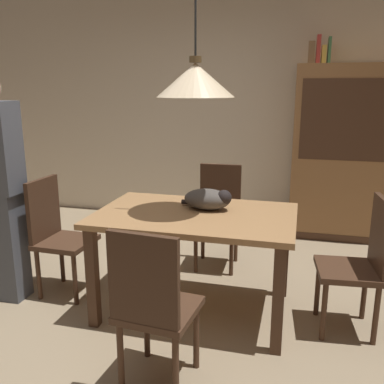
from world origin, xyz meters
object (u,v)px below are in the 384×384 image
(pendant_lamp, at_px, (195,80))
(book_yellow_short, at_px, (324,55))
(chair_left_side, at_px, (57,231))
(chair_right_side, at_px, (361,260))
(dining_table, at_px, (195,226))
(hutch_bookcase, at_px, (345,157))
(chair_near_front, at_px, (153,303))
(book_brown_thick, at_px, (311,53))
(book_red_tall, at_px, (318,50))
(book_green_slim, at_px, (329,51))
(chair_far_back, at_px, (218,211))
(cat_sleeping, at_px, (209,199))

(pendant_lamp, bearing_deg, book_yellow_short, 66.26)
(chair_left_side, height_order, pendant_lamp, pendant_lamp)
(chair_right_side, xyz_separation_m, pendant_lamp, (-1.13, -0.01, 1.15))
(dining_table, height_order, hutch_bookcase, hutch_bookcase)
(chair_near_front, height_order, book_brown_thick, book_brown_thick)
(chair_left_side, relative_size, book_red_tall, 3.32)
(book_green_slim, bearing_deg, book_brown_thick, 180.00)
(pendant_lamp, height_order, hutch_bookcase, pendant_lamp)
(chair_far_back, distance_m, book_green_slim, 2.05)
(chair_near_front, distance_m, cat_sleeping, 1.05)
(dining_table, distance_m, book_green_slim, 2.55)
(book_green_slim, bearing_deg, chair_left_side, -136.13)
(chair_far_back, distance_m, book_red_tall, 2.01)
(book_green_slim, bearing_deg, book_red_tall, 180.00)
(chair_far_back, height_order, book_brown_thick, book_brown_thick)
(book_green_slim, bearing_deg, dining_table, -114.97)
(cat_sleeping, bearing_deg, hutch_bookcase, 59.54)
(chair_far_back, height_order, pendant_lamp, pendant_lamp)
(chair_near_front, distance_m, chair_left_side, 1.43)
(book_red_tall, bearing_deg, chair_near_front, -105.99)
(book_yellow_short, bearing_deg, book_green_slim, 0.00)
(chair_left_side, relative_size, book_yellow_short, 4.65)
(chair_right_side, xyz_separation_m, book_red_tall, (-0.32, 1.96, 1.48))
(cat_sleeping, bearing_deg, chair_near_front, -94.53)
(dining_table, bearing_deg, chair_far_back, 90.15)
(hutch_bookcase, height_order, book_yellow_short, book_yellow_short)
(book_yellow_short, bearing_deg, chair_right_side, -82.36)
(chair_left_side, height_order, book_green_slim, book_green_slim)
(cat_sleeping, relative_size, book_yellow_short, 1.96)
(chair_left_side, bearing_deg, book_red_tall, 45.42)
(chair_right_side, distance_m, book_brown_thick, 2.47)
(chair_near_front, distance_m, book_green_slim, 3.33)
(dining_table, relative_size, cat_sleeping, 3.58)
(chair_near_front, xyz_separation_m, book_yellow_short, (0.87, 2.85, 1.43))
(chair_far_back, distance_m, cat_sleeping, 0.83)
(chair_left_side, height_order, book_brown_thick, book_brown_thick)
(hutch_bookcase, xyz_separation_m, book_green_slim, (-0.24, 0.00, 1.09))
(chair_near_front, bearing_deg, book_brown_thick, 75.26)
(chair_far_back, xyz_separation_m, book_brown_thick, (0.74, 1.09, 1.45))
(chair_left_side, xyz_separation_m, pendant_lamp, (1.13, -0.00, 1.15))
(chair_far_back, bearing_deg, cat_sleeping, -84.48)
(pendant_lamp, relative_size, book_yellow_short, 6.50)
(dining_table, bearing_deg, book_green_slim, 65.03)
(dining_table, height_order, pendant_lamp, pendant_lamp)
(chair_near_front, height_order, pendant_lamp, pendant_lamp)
(chair_near_front, xyz_separation_m, book_red_tall, (0.82, 2.85, 1.48))
(cat_sleeping, distance_m, book_green_slim, 2.34)
(book_red_tall, bearing_deg, chair_right_side, -80.73)
(chair_right_side, height_order, cat_sleeping, chair_right_side)
(chair_near_front, relative_size, hutch_bookcase, 0.50)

